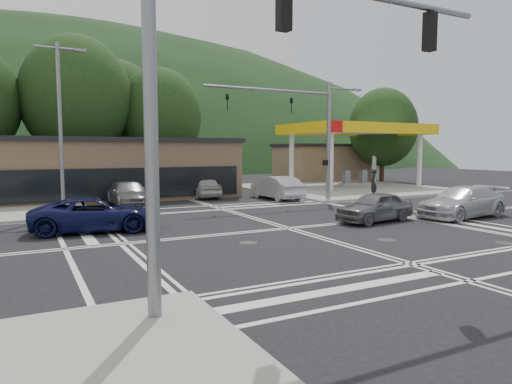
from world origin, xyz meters
name	(u,v)px	position (x,y,z in m)	size (l,w,h in m)	color
ground	(288,228)	(0.00, 0.00, 0.00)	(120.00, 120.00, 0.00)	black
sidewalk_ne	(344,188)	(15.00, 15.00, 0.07)	(16.00, 16.00, 0.15)	gray
gas_station_canopy	(356,132)	(16.99, 15.99, 5.04)	(12.32, 8.34, 5.75)	silver
convenience_store	(324,164)	(20.00, 25.00, 1.90)	(10.00, 6.00, 3.80)	#846B4F
commercial_row	(60,171)	(-8.00, 17.00, 2.00)	(24.00, 8.00, 4.00)	brown
hill_north	(73,165)	(0.00, 90.00, 0.00)	(252.00, 126.00, 140.00)	#1A3417
tree_n_b	(77,98)	(-6.00, 24.00, 7.79)	(9.00, 9.00, 12.98)	#382619
tree_n_c	(160,116)	(1.00, 24.00, 6.49)	(7.60, 7.60, 10.87)	#382619
tree_n_e	(117,111)	(-2.00, 28.00, 7.14)	(8.40, 8.40, 11.98)	#382619
tree_ne	(383,127)	(24.00, 20.00, 5.84)	(7.20, 7.20, 9.99)	#382619
streetlight_nw	(61,120)	(-8.44, 9.00, 5.05)	(2.50, 0.25, 9.00)	slate
signal_mast_ne	(313,126)	(6.95, 8.20, 5.07)	(11.65, 0.30, 8.00)	slate
signal_mast_sw	(235,72)	(-6.39, -8.20, 5.12)	(9.14, 0.28, 8.00)	slate
car_blue_west	(96,214)	(-7.69, 3.18, 0.73)	(2.42, 5.26, 1.46)	#0E123F
car_grey_center	(375,207)	(4.72, -0.30, 0.72)	(1.71, 4.24, 1.45)	#5E5F63
car_silver_east	(462,202)	(9.71, -1.28, 0.79)	(2.22, 5.47, 1.59)	#B8BAC0
car_queue_a	(277,188)	(5.50, 10.55, 0.82)	(1.73, 4.96, 1.63)	#B6B7BE
car_queue_b	(204,187)	(1.36, 14.00, 0.77)	(1.81, 4.50, 1.53)	#B8B8B3
car_northbound	(129,194)	(-4.59, 11.27, 0.76)	(2.13, 5.23, 1.52)	slate
pedestrian	(373,183)	(11.60, 7.50, 1.13)	(0.72, 0.47, 1.96)	black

